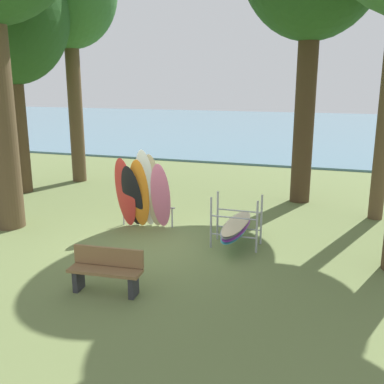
# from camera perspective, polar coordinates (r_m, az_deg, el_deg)

# --- Properties ---
(ground_plane) EXTENTS (80.00, 80.00, 0.00)m
(ground_plane) POSITION_cam_1_polar(r_m,az_deg,el_deg) (10.99, -5.05, -6.92)
(ground_plane) COLOR olive
(lake_water) EXTENTS (80.00, 36.00, 0.10)m
(lake_water) POSITION_cam_1_polar(r_m,az_deg,el_deg) (39.06, 12.22, 8.03)
(lake_water) COLOR slate
(lake_water) RESTS_ON ground
(tree_deep_back) EXTENTS (4.00, 4.00, 8.35)m
(tree_deep_back) POSITION_cam_1_polar(r_m,az_deg,el_deg) (17.02, -22.37, 19.92)
(tree_deep_back) COLOR #4C3823
(tree_deep_back) RESTS_ON ground
(leaning_board_pile) EXTENTS (1.54, 0.89, 2.23)m
(leaning_board_pile) POSITION_cam_1_polar(r_m,az_deg,el_deg) (11.99, -6.24, -0.18)
(leaning_board_pile) COLOR red
(leaning_board_pile) RESTS_ON ground
(board_storage_rack) EXTENTS (1.15, 2.11, 1.25)m
(board_storage_rack) POSITION_cam_1_polar(r_m,az_deg,el_deg) (10.90, 5.58, -4.34)
(board_storage_rack) COLOR #9EA0A5
(board_storage_rack) RESTS_ON ground
(park_bench) EXTENTS (1.43, 0.52, 0.85)m
(park_bench) POSITION_cam_1_polar(r_m,az_deg,el_deg) (8.73, -10.83, -9.64)
(park_bench) COLOR #2D2D33
(park_bench) RESTS_ON ground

